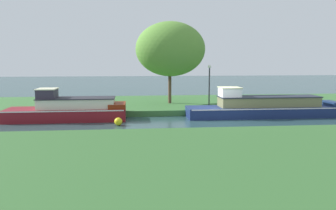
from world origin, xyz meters
The scene contains 9 objects.
ground_plane centered at (0.00, 0.00, 0.00)m, with size 120.00×120.00×0.00m, color #294547.
riverbank_far centered at (0.00, 7.00, 0.20)m, with size 72.00×10.00×0.40m, color #386A34.
riverbank_near centered at (0.00, -9.00, 0.20)m, with size 72.00×10.00×0.40m, color #325F2D.
navy_barge centered at (3.44, 1.20, 0.65)m, with size 10.54×2.09×2.06m.
maroon_narrowboat centered at (-9.57, 1.20, 0.68)m, with size 7.55×2.28×2.07m.
willow_tree_left centered at (-2.55, 5.61, 4.70)m, with size 5.43×4.50×6.42m.
lamp_post centered at (0.21, 4.00, 2.34)m, with size 0.24×0.24×3.10m.
mooring_post_near centered at (5.53, 2.75, 0.73)m, with size 0.14×0.14×0.66m, color #4D3330.
channel_buoy centered at (-6.39, -0.95, 0.24)m, with size 0.48×0.48×0.48m, color yellow.
Camera 1 is at (-5.51, -21.10, 3.90)m, focal length 36.51 mm.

